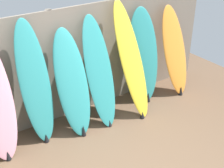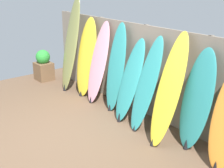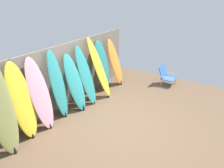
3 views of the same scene
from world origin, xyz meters
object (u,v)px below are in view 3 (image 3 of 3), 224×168
Objects in this scene: surfboard_yellow_1 at (22,102)px; surfboard_teal_7 at (102,66)px; surfboard_orange_8 at (115,62)px; surfboard_pink_2 at (40,95)px; surfboard_teal_3 at (58,85)px; surfboard_yellow_6 at (99,68)px; surfboard_teal_5 at (86,76)px; beach_chair at (166,75)px; surfboard_teal_4 at (75,83)px.

surfboard_teal_7 is at bearing 0.21° from surfboard_yellow_1.
surfboard_pink_2 is at bearing 178.80° from surfboard_orange_8.
surfboard_teal_3 is 1.09× the size of surfboard_teal_7.
surfboard_yellow_6 is at bearing -155.90° from surfboard_teal_7.
surfboard_teal_5 is at bearing 174.24° from surfboard_yellow_6.
surfboard_pink_2 is at bearing 176.30° from surfboard_teal_5.
surfboard_yellow_6 reaches higher than beach_chair.
surfboard_teal_3 reaches higher than surfboard_teal_5.
surfboard_pink_2 is 4.51m from beach_chair.
surfboard_orange_8 is (2.11, 0.02, 0.01)m from surfboard_teal_4.
surfboard_teal_3 is (1.07, -0.01, -0.00)m from surfboard_yellow_1.
surfboard_teal_5 is at bearing -172.53° from surfboard_teal_7.
surfboard_yellow_1 is 3.71m from surfboard_orange_8.
surfboard_pink_2 is 3.23m from surfboard_orange_8.
surfboard_teal_7 is at bearing 0.61° from surfboard_pink_2.
surfboard_teal_5 is 3.04m from beach_chair.
surfboard_orange_8 is at bearing -8.22° from surfboard_teal_7.
surfboard_orange_8 is (3.23, -0.07, -0.08)m from surfboard_pink_2.
surfboard_orange_8 is at bearing -1.29° from surfboard_yellow_1.
surfboard_yellow_1 is 1.14× the size of surfboard_teal_4.
surfboard_teal_7 is (1.45, 0.11, 0.04)m from surfboard_teal_4.
surfboard_teal_3 is 1.13× the size of surfboard_orange_8.
surfboard_yellow_1 is at bearing 176.17° from surfboard_yellow_6.
surfboard_yellow_1 reaches higher than surfboard_teal_5.
surfboard_teal_7 is 0.66m from surfboard_orange_8.
surfboard_orange_8 is at bearing -1.20° from surfboard_pink_2.
surfboard_teal_4 is 0.47m from surfboard_teal_5.
surfboard_pink_2 is at bearing -179.25° from surfboard_teal_3.
surfboard_pink_2 is 1.13m from surfboard_teal_4.
surfboard_teal_3 is at bearing 178.37° from surfboard_orange_8.
surfboard_teal_5 reaches higher than surfboard_orange_8.
surfboard_pink_2 reaches higher than surfboard_teal_5.
surfboard_teal_4 is 0.86× the size of surfboard_yellow_6.
surfboard_orange_8 reaches higher than surfboard_teal_4.
surfboard_orange_8 is (1.07, 0.09, -0.12)m from surfboard_yellow_6.
surfboard_teal_3 is at bearing 170.28° from surfboard_teal_4.
surfboard_pink_2 reaches higher than surfboard_orange_8.
surfboard_pink_2 is 2.16m from surfboard_yellow_6.
surfboard_teal_4 is 2.44× the size of beach_chair.
beach_chair is (0.94, -1.55, -0.47)m from surfboard_orange_8.
beach_chair is (3.58, -1.63, -0.57)m from surfboard_teal_3.
surfboard_teal_4 is 0.96× the size of surfboard_teal_7.
surfboard_teal_3 is at bearing 164.85° from beach_chair.
beach_chair is (2.59, -1.52, -0.51)m from surfboard_teal_5.
surfboard_teal_4 is 3.45m from beach_chair.
surfboard_pink_2 is 0.98× the size of surfboard_teal_3.
surfboard_teal_3 reaches higher than surfboard_orange_8.
surfboard_teal_3 reaches higher than surfboard_yellow_1.
surfboard_orange_8 is (0.66, -0.09, -0.03)m from surfboard_teal_7.
surfboard_pink_2 is 0.96× the size of surfboard_yellow_6.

